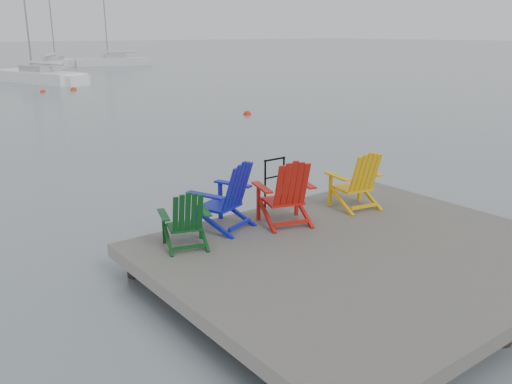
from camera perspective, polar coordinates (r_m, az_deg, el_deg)
ground at (r=8.50m, az=11.18°, el=-8.97°), size 400.00×400.00×0.00m
dock at (r=8.36m, az=11.31°, el=-6.82°), size 6.00×5.00×1.40m
handrail at (r=9.96m, az=1.97°, el=1.57°), size 0.48×0.04×0.90m
chair_green at (r=8.07m, az=-7.41°, el=-2.82°), size 0.86×0.82×0.91m
chair_blue at (r=8.77m, az=-3.15°, el=-0.34°), size 1.09×1.05×1.14m
chair_red at (r=8.96m, az=3.22°, el=0.03°), size 1.07×1.02×1.13m
chair_yellow at (r=9.95m, az=10.65°, el=1.28°), size 0.96×0.91×1.08m
sailboat_near at (r=43.43m, az=-22.07°, el=11.11°), size 4.84×9.14×12.17m
sailboat_mid at (r=59.13m, az=-20.42°, el=12.44°), size 6.46×8.98×12.34m
sailboat_far at (r=62.35m, az=-14.90°, el=13.07°), size 7.72×3.89×10.44m
buoy_a at (r=24.60m, az=-0.92°, el=8.14°), size 0.36×0.36×0.36m
buoy_c at (r=36.85m, az=-18.64°, el=10.12°), size 0.41×0.41×0.41m
buoy_d at (r=36.27m, az=-21.52°, el=9.75°), size 0.33×0.33×0.33m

